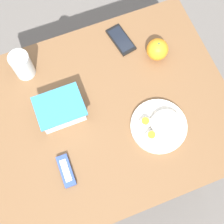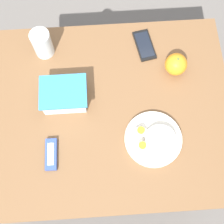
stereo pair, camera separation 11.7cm
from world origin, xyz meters
name	(u,v)px [view 1 (the left image)]	position (x,y,z in m)	size (l,w,h in m)	color
ground_plane	(104,153)	(0.00, 0.00, 0.00)	(10.00, 10.00, 0.00)	#66605B
table	(101,121)	(0.00, 0.00, 0.66)	(1.03, 0.78, 0.75)	brown
food_container	(61,110)	(-0.13, 0.06, 0.78)	(0.18, 0.14, 0.08)	white
orange_fruit	(157,49)	(0.31, 0.16, 0.79)	(0.09, 0.09, 0.09)	orange
rice_plate	(160,125)	(0.19, -0.13, 0.77)	(0.21, 0.21, 0.05)	silver
candy_bar	(66,171)	(-0.19, -0.16, 0.76)	(0.04, 0.12, 0.02)	#334C9E
cell_phone	(121,40)	(0.20, 0.27, 0.75)	(0.09, 0.15, 0.01)	black
drinking_glass	(22,65)	(-0.22, 0.27, 0.81)	(0.08, 0.08, 0.12)	silver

